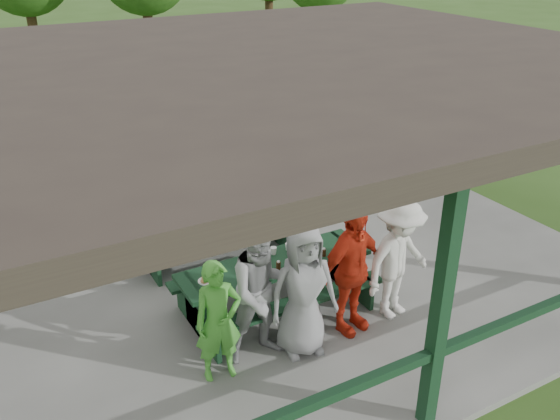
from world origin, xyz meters
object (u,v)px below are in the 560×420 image
contestant_red (351,270)px  pickup_truck (196,80)px  spectator_grey (281,169)px  spectator_blue (131,183)px  spectator_lblue (197,185)px  contestant_green (218,321)px  farm_trailer (94,110)px  contestant_grey_left (263,291)px  contestant_grey_mid (303,290)px  picnic_table_far (209,223)px  contestant_white_fedora (398,259)px  picnic_table_near (275,279)px

contestant_red → pickup_truck: 11.76m
spectator_grey → pickup_truck: bearing=-88.9°
contestant_red → spectator_blue: 4.55m
spectator_lblue → pickup_truck: spectator_lblue is taller
contestant_green → spectator_blue: size_ratio=0.91×
contestant_green → spectator_lblue: (1.18, 3.58, 0.10)m
farm_trailer → spectator_grey: bearing=-88.4°
contestant_grey_left → contestant_grey_mid: contestant_grey_left is taller
spectator_blue → spectator_grey: spectator_blue is taller
picnic_table_far → spectator_grey: bearing=27.7°
contestant_white_fedora → contestant_grey_mid: bearing=170.1°
picnic_table_near → contestant_grey_left: (-0.59, -0.79, 0.45)m
contestant_grey_mid → pickup_truck: contestant_grey_mid is taller
contestant_red → farm_trailer: size_ratio=0.43×
contestant_grey_left → spectator_blue: contestant_grey_left is taller
contestant_grey_mid → spectator_lblue: contestant_grey_mid is taller
contestant_red → contestant_white_fedora: (0.73, -0.04, -0.03)m
spectator_blue → contestant_grey_mid: bearing=117.2°
spectator_blue → farm_trailer: size_ratio=0.41×
contestant_white_fedora → contestant_grey_left: bearing=165.7°
picnic_table_far → spectator_grey: size_ratio=1.77×
contestant_green → contestant_red: bearing=7.3°
contestant_green → contestant_red: (1.84, 0.01, 0.12)m
contestant_green → contestant_grey_mid: 1.10m
picnic_table_far → farm_trailer: 7.09m
spectator_lblue → pickup_truck: bearing=-104.4°
contestant_grey_left → contestant_red: (1.22, -0.07, -0.04)m
contestant_white_fedora → spectator_blue: (-2.33, 4.29, -0.02)m
spectator_lblue → spectator_blue: size_ratio=1.02×
contestant_grey_left → contestant_grey_mid: bearing=-12.5°
picnic_table_far → contestant_green: contestant_green is taller
contestant_grey_mid → contestant_white_fedora: (1.48, 0.03, -0.01)m
picnic_table_near → spectator_lblue: (-0.03, 2.71, 0.38)m
picnic_table_near → contestant_grey_left: size_ratio=1.43×
spectator_lblue → contestant_grey_mid: bearing=95.8°
contestant_grey_left → pickup_truck: contestant_grey_left is taller
contestant_grey_left → contestant_grey_mid: (0.47, -0.14, -0.06)m
contestant_white_fedora → picnic_table_far: bearing=106.1°
contestant_grey_mid → contestant_red: bearing=14.5°
contestant_grey_left → pickup_truck: size_ratio=0.34×
contestant_grey_mid → contestant_red: contestant_red is taller
picnic_table_far → contestant_grey_mid: 2.95m
contestant_grey_mid → spectator_grey: contestant_grey_mid is taller
contestant_white_fedora → spectator_grey: bearing=73.2°
contestant_green → farm_trailer: 10.00m
contestant_grey_mid → contestant_white_fedora: 1.48m
contestant_grey_mid → spectator_lblue: bearing=97.7°
contestant_grey_left → picnic_table_near: bearing=57.4°
contestant_green → spectator_lblue: size_ratio=0.89×
contestant_green → contestant_grey_left: 0.65m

